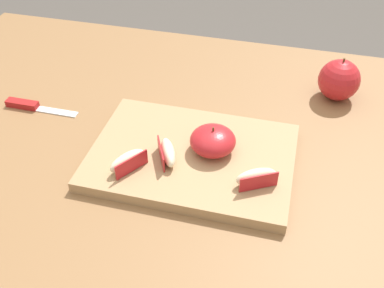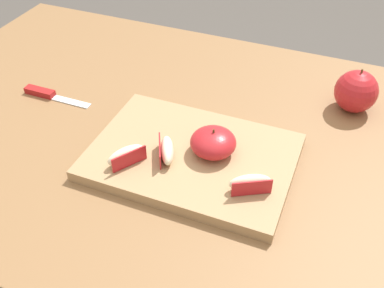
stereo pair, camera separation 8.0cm
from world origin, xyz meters
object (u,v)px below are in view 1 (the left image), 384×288
object	(u,v)px
paring_knife	(28,105)
cutting_board	(192,157)
apple_half_skin_up	(213,141)
apple_wedge_near_knife	(128,161)
apple_wedge_middle	(256,177)
apple_wedge_left	(167,153)
whole_apple_crimson	(339,80)

from	to	relation	value
paring_knife	cutting_board	bearing A→B (deg)	-11.29
apple_half_skin_up	paring_knife	distance (m)	0.42
apple_wedge_near_knife	apple_half_skin_up	bearing A→B (deg)	31.64
apple_half_skin_up	apple_wedge_near_knife	size ratio (longest dim) A/B	1.16
apple_wedge_middle	apple_wedge_left	distance (m)	0.16
apple_wedge_left	whole_apple_crimson	distance (m)	0.42
apple_half_skin_up	paring_knife	bearing A→B (deg)	171.67
apple_half_skin_up	apple_wedge_left	bearing A→B (deg)	-149.18
apple_wedge_near_knife	apple_wedge_left	world-z (taller)	same
apple_wedge_middle	apple_wedge_near_knife	bearing A→B (deg)	-175.84
apple_wedge_middle	apple_wedge_near_knife	xyz separation A→B (m)	(-0.22, -0.02, 0.00)
apple_half_skin_up	apple_wedge_near_knife	distance (m)	0.16
cutting_board	paring_knife	size ratio (longest dim) A/B	2.29
apple_wedge_left	paring_knife	bearing A→B (deg)	163.10
cutting_board	apple_wedge_left	distance (m)	0.05
apple_wedge_near_knife	whole_apple_crimson	size ratio (longest dim) A/B	0.74
paring_knife	whole_apple_crimson	distance (m)	0.66
cutting_board	apple_wedge_middle	size ratio (longest dim) A/B	5.03
apple_wedge_left	cutting_board	bearing A→B (deg)	36.81
paring_knife	whole_apple_crimson	bearing A→B (deg)	17.77
whole_apple_crimson	cutting_board	bearing A→B (deg)	-132.33
cutting_board	whole_apple_crimson	world-z (taller)	whole_apple_crimson
cutting_board	apple_wedge_near_knife	bearing A→B (deg)	-145.73
cutting_board	apple_half_skin_up	size ratio (longest dim) A/B	4.40
cutting_board	apple_wedge_left	xyz separation A→B (m)	(-0.04, -0.03, 0.03)
cutting_board	apple_half_skin_up	xyz separation A→B (m)	(0.03, 0.02, 0.03)
apple_wedge_near_knife	apple_wedge_middle	bearing A→B (deg)	4.16
whole_apple_crimson	paring_knife	bearing A→B (deg)	-162.23
cutting_board	apple_wedge_left	world-z (taller)	apple_wedge_left
cutting_board	apple_half_skin_up	bearing A→B (deg)	23.40
whole_apple_crimson	apple_wedge_left	bearing A→B (deg)	-133.53
apple_wedge_near_knife	apple_wedge_left	xyz separation A→B (m)	(0.06, 0.04, 0.00)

